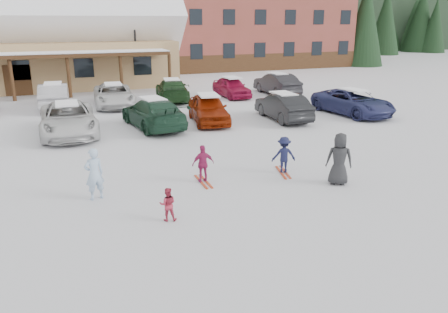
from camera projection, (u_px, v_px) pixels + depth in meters
name	position (u px, v px, depth m)	size (l,w,h in m)	color
ground	(227.00, 197.00, 13.51)	(160.00, 160.00, 0.00)	silver
lamp_post	(135.00, 42.00, 34.63)	(0.50, 0.25, 6.27)	black
conifer_1	(366.00, 10.00, 50.45)	(4.84, 4.84, 11.22)	black
conifer_3	(140.00, 21.00, 53.17)	(3.96, 3.96, 9.18)	black
conifer_4	(327.00, 10.00, 64.19)	(5.06, 5.06, 11.73)	black
adult_skier	(94.00, 174.00, 13.15)	(0.59, 0.39, 1.62)	#A5C3E1
toddler_red	(168.00, 204.00, 11.83)	(0.46, 0.36, 0.95)	#AF2B42
child_navy	(284.00, 155.00, 15.49)	(0.86, 0.49, 1.33)	#141738
skis_child_navy	(283.00, 172.00, 15.69)	(0.20, 1.40, 0.03)	#B7391A
child_magenta	(203.00, 164.00, 14.60)	(0.76, 0.32, 1.29)	#A12056
skis_child_magenta	(203.00, 181.00, 14.79)	(0.20, 1.40, 0.03)	#B7391A
bystander_dark	(339.00, 159.00, 14.35)	(0.85, 0.56, 1.75)	#262628
parked_car_2	(68.00, 119.00, 20.67)	(2.52, 5.47, 1.52)	silver
parked_car_3	(153.00, 113.00, 22.04)	(2.09, 5.15, 1.49)	#1B3D2A
parked_car_4	(208.00, 109.00, 23.13)	(1.76, 4.36, 1.49)	maroon
parked_car_5	(283.00, 107.00, 23.80)	(1.53, 4.40, 1.45)	black
parked_car_6	(353.00, 102.00, 25.13)	(2.38, 5.17, 1.44)	navy
parked_car_9	(54.00, 96.00, 26.75)	(1.65, 4.72, 1.56)	#B0AFB4
parked_car_10	(114.00, 95.00, 27.53)	(2.35, 5.10, 1.42)	silver
parked_car_11	(172.00, 90.00, 29.44)	(2.02, 4.96, 1.44)	#1B3C1B
parked_car_12	(232.00, 87.00, 30.82)	(1.64, 4.07, 1.39)	#A61440
parked_car_13	(277.00, 84.00, 31.86)	(1.62, 4.66, 1.54)	black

